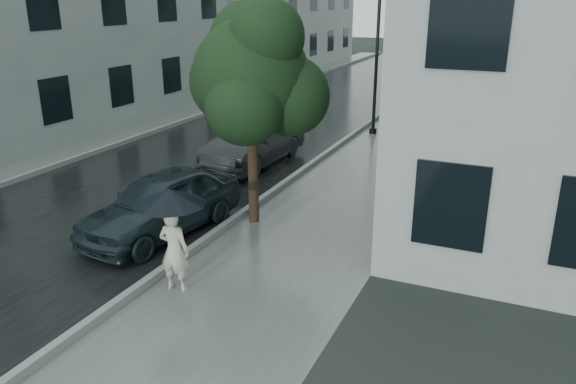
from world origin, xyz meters
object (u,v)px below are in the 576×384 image
at_px(street_tree, 253,75).
at_px(lamp_post, 374,45).
at_px(pedestrian, 174,250).
at_px(car_near, 162,203).
at_px(car_far, 254,142).

relative_size(street_tree, lamp_post, 0.86).
distance_m(pedestrian, street_tree, 4.33).
bearing_deg(car_near, lamp_post, 90.63).
bearing_deg(car_far, lamp_post, 70.80).
height_order(pedestrian, street_tree, street_tree).
relative_size(pedestrian, car_near, 0.38).
relative_size(car_near, car_far, 0.94).
bearing_deg(pedestrian, car_far, -77.46).
height_order(lamp_post, car_near, lamp_post).
bearing_deg(car_far, car_near, -82.36).
bearing_deg(lamp_post, pedestrian, -74.24).
bearing_deg(car_far, pedestrian, -71.20).
bearing_deg(street_tree, pedestrian, -86.79).
height_order(pedestrian, lamp_post, lamp_post).
bearing_deg(street_tree, lamp_post, 89.85).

